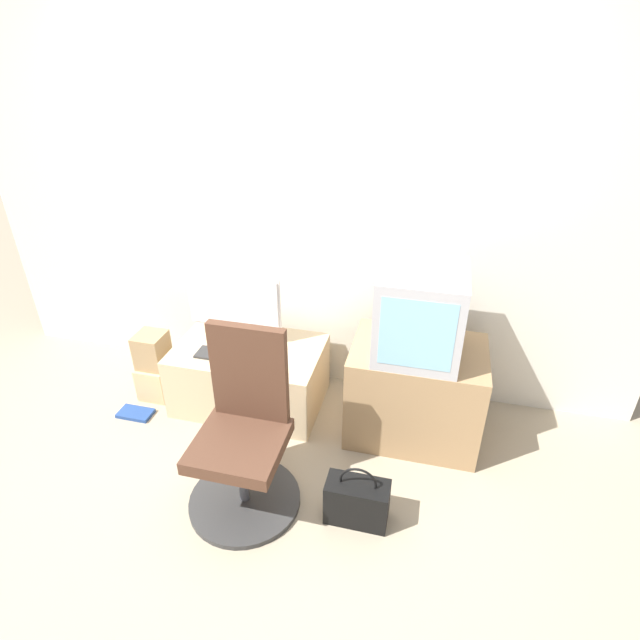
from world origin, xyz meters
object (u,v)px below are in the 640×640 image
(keyboard, at_px, (224,355))
(mouse, at_px, (261,359))
(crt_tv, at_px, (420,313))
(cardboard_box_lower, at_px, (158,379))
(handbag, at_px, (357,501))
(office_chair, at_px, (244,441))
(main_monitor, at_px, (234,306))
(book, at_px, (136,413))

(keyboard, distance_m, mouse, 0.25)
(crt_tv, height_order, cardboard_box_lower, crt_tv)
(cardboard_box_lower, xyz_separation_m, handbag, (1.51, -0.69, 0.01))
(crt_tv, bearing_deg, keyboard, -177.12)
(keyboard, height_order, office_chair, office_chair)
(crt_tv, relative_size, office_chair, 0.51)
(cardboard_box_lower, bearing_deg, main_monitor, 18.73)
(mouse, xyz_separation_m, handbag, (0.72, -0.65, -0.31))
(office_chair, distance_m, handbag, 0.64)
(handbag, bearing_deg, book, 163.90)
(mouse, relative_size, cardboard_box_lower, 0.22)
(mouse, distance_m, crt_tv, 1.00)
(keyboard, relative_size, book, 1.59)
(main_monitor, distance_m, book, 0.96)
(main_monitor, height_order, handbag, main_monitor)
(main_monitor, distance_m, handbag, 1.41)
(keyboard, bearing_deg, handbag, -33.72)
(crt_tv, height_order, book, crt_tv)
(main_monitor, bearing_deg, handbag, -41.90)
(office_chair, bearing_deg, handbag, -1.71)
(mouse, bearing_deg, cardboard_box_lower, 176.80)
(handbag, xyz_separation_m, book, (-1.54, 0.45, -0.11))
(crt_tv, distance_m, office_chair, 1.14)
(crt_tv, relative_size, cardboard_box_lower, 2.09)
(main_monitor, bearing_deg, book, -143.05)
(main_monitor, relative_size, book, 2.83)
(office_chair, height_order, cardboard_box_lower, office_chair)
(keyboard, bearing_deg, crt_tv, 2.88)
(mouse, height_order, crt_tv, crt_tv)
(mouse, xyz_separation_m, cardboard_box_lower, (-0.78, 0.04, -0.32))
(main_monitor, bearing_deg, crt_tv, -8.24)
(crt_tv, xyz_separation_m, book, (-1.73, -0.26, -0.84))
(main_monitor, xyz_separation_m, keyboard, (0.00, -0.23, -0.23))
(mouse, bearing_deg, book, -166.02)
(mouse, relative_size, crt_tv, 0.11)
(handbag, bearing_deg, office_chair, 178.29)
(keyboard, distance_m, office_chair, 0.74)
(main_monitor, height_order, crt_tv, crt_tv)
(cardboard_box_lower, xyz_separation_m, book, (-0.04, -0.25, -0.11))
(main_monitor, distance_m, office_chair, 0.98)
(keyboard, xyz_separation_m, cardboard_box_lower, (-0.54, 0.05, -0.31))
(mouse, distance_m, book, 0.95)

